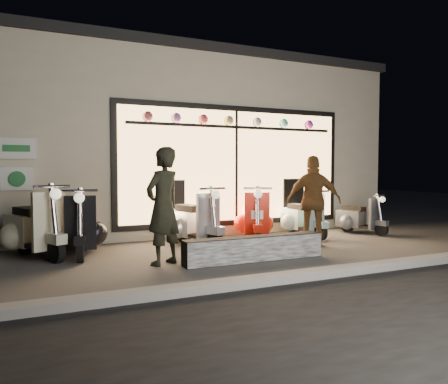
% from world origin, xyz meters
% --- Properties ---
extents(ground, '(40.00, 40.00, 0.00)m').
position_xyz_m(ground, '(0.00, 0.00, 0.00)').
color(ground, '#383533').
rests_on(ground, ground).
extents(kerb, '(40.00, 0.25, 0.12)m').
position_xyz_m(kerb, '(0.00, -2.00, 0.06)').
color(kerb, slate).
rests_on(kerb, ground).
extents(shop_building, '(10.20, 6.23, 4.20)m').
position_xyz_m(shop_building, '(0.00, 4.98, 2.10)').
color(shop_building, beige).
rests_on(shop_building, ground).
extents(graffiti_barrier, '(2.39, 0.28, 0.40)m').
position_xyz_m(graffiti_barrier, '(-0.14, -0.65, 0.20)').
color(graffiti_barrier, black).
rests_on(graffiti_barrier, ground).
extents(scooter_silver, '(0.73, 1.54, 1.10)m').
position_xyz_m(scooter_silver, '(-0.52, 1.24, 0.44)').
color(scooter_silver, black).
rests_on(scooter_silver, ground).
extents(scooter_red, '(0.88, 1.49, 1.09)m').
position_xyz_m(scooter_red, '(0.85, 1.17, 0.44)').
color(scooter_red, black).
rests_on(scooter_red, ground).
extents(scooter_black, '(0.65, 1.56, 1.11)m').
position_xyz_m(scooter_black, '(-2.58, 1.17, 0.44)').
color(scooter_black, black).
rests_on(scooter_black, ground).
extents(scooter_cream, '(0.95, 1.61, 1.18)m').
position_xyz_m(scooter_cream, '(-3.39, 1.27, 0.47)').
color(scooter_cream, black).
rests_on(scooter_cream, ground).
extents(scooter_blue, '(0.45, 1.38, 0.99)m').
position_xyz_m(scooter_blue, '(2.08, 1.29, 0.40)').
color(scooter_blue, black).
rests_on(scooter_blue, ground).
extents(scooter_grey, '(0.63, 1.22, 0.87)m').
position_xyz_m(scooter_grey, '(3.48, 1.09, 0.35)').
color(scooter_grey, black).
rests_on(scooter_grey, ground).
extents(man, '(0.79, 0.71, 1.82)m').
position_xyz_m(man, '(-1.54, -0.29, 0.91)').
color(man, black).
rests_on(man, ground).
extents(woman, '(1.09, 0.88, 1.73)m').
position_xyz_m(woman, '(1.53, 0.05, 0.87)').
color(woman, brown).
rests_on(woman, ground).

